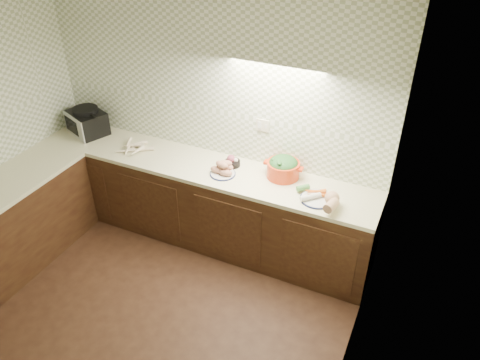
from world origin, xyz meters
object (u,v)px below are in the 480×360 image
at_px(parsnip_pile, 131,146).
at_px(sweet_potato_plate, 223,169).
at_px(onion_bowl, 232,162).
at_px(dutch_oven, 283,167).
at_px(toaster_oven, 87,121).
at_px(veg_plate, 324,197).

distance_m(parsnip_pile, sweet_potato_plate, 1.10).
bearing_deg(parsnip_pile, onion_bowl, 7.44).
bearing_deg(dutch_oven, toaster_oven, 179.50).
height_order(parsnip_pile, veg_plate, veg_plate).
height_order(toaster_oven, sweet_potato_plate, toaster_oven).
bearing_deg(veg_plate, toaster_oven, 176.38).
height_order(toaster_oven, onion_bowl, toaster_oven).
xyz_separation_m(parsnip_pile, dutch_oven, (1.64, 0.17, 0.08)).
bearing_deg(parsnip_pile, toaster_oven, 170.98).
xyz_separation_m(sweet_potato_plate, veg_plate, (1.01, -0.04, -0.01)).
xyz_separation_m(toaster_oven, onion_bowl, (1.76, 0.04, -0.10)).
height_order(toaster_oven, veg_plate, toaster_oven).
bearing_deg(veg_plate, parsnip_pile, 178.06).
distance_m(toaster_oven, onion_bowl, 1.76).
relative_size(sweet_potato_plate, veg_plate, 0.53).
bearing_deg(veg_plate, dutch_oven, 153.09).
distance_m(dutch_oven, veg_plate, 0.53).
distance_m(parsnip_pile, onion_bowl, 1.12).
bearing_deg(onion_bowl, dutch_oven, 2.46).
height_order(parsnip_pile, sweet_potato_plate, sweet_potato_plate).
distance_m(sweet_potato_plate, dutch_oven, 0.58).
height_order(toaster_oven, dutch_oven, toaster_oven).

